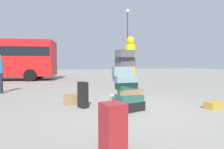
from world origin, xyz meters
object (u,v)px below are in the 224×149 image
at_px(suitcase_tower, 127,86).
at_px(yellow_dummy_statue, 130,60).
at_px(suitcase_cream_right_side, 117,98).
at_px(suitcase_tan_behind_tower, 214,105).
at_px(suitcase_black_foreground_near, 83,95).
at_px(suitcase_maroon_foreground_far, 113,128).
at_px(suitcase_brown_white_trunk, 73,100).
at_px(lamp_post, 127,34).

relative_size(suitcase_tower, yellow_dummy_statue, 0.45).
relative_size(suitcase_cream_right_side, suitcase_tan_behind_tower, 0.93).
relative_size(suitcase_black_foreground_near, yellow_dummy_statue, 0.21).
bearing_deg(suitcase_black_foreground_near, yellow_dummy_statue, 35.44).
bearing_deg(suitcase_black_foreground_near, suitcase_tan_behind_tower, -43.29).
xyz_separation_m(suitcase_tan_behind_tower, suitcase_black_foreground_near, (-3.50, 1.49, 0.28)).
distance_m(suitcase_cream_right_side, suitcase_maroon_foreground_far, 3.75).
distance_m(suitcase_tower, yellow_dummy_statue, 11.19).
xyz_separation_m(suitcase_cream_right_side, yellow_dummy_statue, (4.88, 8.57, 1.54)).
height_order(suitcase_tan_behind_tower, suitcase_brown_white_trunk, suitcase_brown_white_trunk).
relative_size(suitcase_tower, suitcase_cream_right_side, 3.20).
xyz_separation_m(suitcase_maroon_foreground_far, lamp_post, (7.09, 14.00, 3.94)).
bearing_deg(suitcase_maroon_foreground_far, yellow_dummy_statue, 54.50).
bearing_deg(yellow_dummy_statue, suitcase_cream_right_side, -119.67).
distance_m(suitcase_cream_right_side, yellow_dummy_statue, 9.98).
bearing_deg(suitcase_cream_right_side, suitcase_brown_white_trunk, -173.26).
distance_m(suitcase_black_foreground_near, yellow_dummy_statue, 11.12).
height_order(suitcase_tan_behind_tower, yellow_dummy_statue, yellow_dummy_statue).
bearing_deg(suitcase_tower, suitcase_black_foreground_near, 144.61).
bearing_deg(suitcase_cream_right_side, yellow_dummy_statue, 65.92).
relative_size(suitcase_tan_behind_tower, suitcase_black_foreground_near, 0.73).
relative_size(suitcase_maroon_foreground_far, yellow_dummy_statue, 0.20).
xyz_separation_m(suitcase_tower, lamp_post, (5.84, 11.90, 3.61)).
xyz_separation_m(suitcase_maroon_foreground_far, suitcase_black_foreground_near, (0.18, 2.85, 0.02)).
relative_size(suitcase_cream_right_side, suitcase_maroon_foreground_far, 0.72).
relative_size(suitcase_cream_right_side, suitcase_black_foreground_near, 0.68).
distance_m(suitcase_tan_behind_tower, suitcase_black_foreground_near, 3.82).
bearing_deg(yellow_dummy_statue, suitcase_tan_behind_tower, -104.34).
bearing_deg(suitcase_maroon_foreground_far, suitcase_black_foreground_near, 78.93).
height_order(suitcase_maroon_foreground_far, suitcase_brown_white_trunk, suitcase_maroon_foreground_far).
height_order(suitcase_brown_white_trunk, lamp_post, lamp_post).
bearing_deg(suitcase_tower, lamp_post, 63.86).
xyz_separation_m(suitcase_tan_behind_tower, yellow_dummy_statue, (2.71, 10.62, 1.53)).
bearing_deg(lamp_post, suitcase_cream_right_side, -117.78).
height_order(suitcase_tower, yellow_dummy_statue, yellow_dummy_statue).
bearing_deg(yellow_dummy_statue, suitcase_black_foreground_near, -124.26).
xyz_separation_m(suitcase_cream_right_side, suitcase_tan_behind_tower, (2.17, -2.05, 0.01)).
xyz_separation_m(suitcase_brown_white_trunk, suitcase_black_foreground_near, (0.20, -0.53, 0.22)).
relative_size(suitcase_tower, suitcase_black_foreground_near, 2.19).
xyz_separation_m(suitcase_tan_behind_tower, suitcase_maroon_foreground_far, (-3.69, -1.37, 0.26)).
xyz_separation_m(suitcase_cream_right_side, suitcase_black_foreground_near, (-1.34, -0.56, 0.28)).
height_order(suitcase_black_foreground_near, lamp_post, lamp_post).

